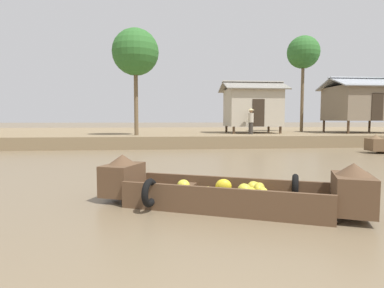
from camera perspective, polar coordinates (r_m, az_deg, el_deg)
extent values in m
plane|color=#726047|center=(11.08, -3.54, -4.20)|extent=(300.00, 300.00, 0.00)
cube|color=#7F6B4C|center=(27.65, -4.93, 1.68)|extent=(160.00, 20.00, 0.70)
cube|color=brown|center=(6.15, 5.89, -10.67)|extent=(3.84, 2.50, 0.12)
cube|color=brown|center=(6.59, 6.82, -7.45)|extent=(3.43, 1.54, 0.37)
cube|color=brown|center=(5.60, 4.81, -9.57)|extent=(3.43, 1.54, 0.37)
cube|color=brown|center=(6.03, 26.56, -7.83)|extent=(0.92, 1.11, 0.62)
cone|color=brown|center=(5.96, 26.69, -3.98)|extent=(0.74, 0.74, 0.20)
cube|color=brown|center=(6.82, -12.16, -6.07)|extent=(0.92, 1.11, 0.62)
cone|color=brown|center=(6.76, -12.22, -2.66)|extent=(0.74, 0.74, 0.20)
cube|color=brown|center=(6.29, -1.23, -7.82)|extent=(0.58, 1.01, 0.05)
torus|color=black|center=(6.59, 17.78, -7.29)|extent=(0.32, 0.52, 0.52)
torus|color=black|center=(5.87, -7.50, -8.56)|extent=(0.32, 0.52, 0.52)
ellipsoid|color=gold|center=(6.02, 11.81, -7.81)|extent=(0.33, 0.39, 0.24)
ellipsoid|color=yellow|center=(5.89, 2.74, -8.37)|extent=(0.34, 0.33, 0.18)
ellipsoid|color=yellow|center=(6.33, 5.87, -7.19)|extent=(0.22, 0.32, 0.21)
ellipsoid|color=gold|center=(6.20, 10.76, -7.54)|extent=(0.32, 0.31, 0.23)
ellipsoid|color=yellow|center=(6.27, -1.52, -7.39)|extent=(0.35, 0.35, 0.24)
ellipsoid|color=yellow|center=(5.70, 12.42, -8.66)|extent=(0.27, 0.30, 0.24)
ellipsoid|color=yellow|center=(6.19, 11.27, -7.78)|extent=(0.25, 0.29, 0.24)
ellipsoid|color=yellow|center=(5.90, 5.60, -7.44)|extent=(0.32, 0.22, 0.26)
ellipsoid|color=yellow|center=(5.71, 9.23, -8.25)|extent=(0.35, 0.35, 0.27)
ellipsoid|color=yellow|center=(6.29, 11.24, -7.61)|extent=(0.27, 0.35, 0.22)
ellipsoid|color=yellow|center=(5.75, 10.02, -8.61)|extent=(0.39, 0.36, 0.24)
cube|color=brown|center=(18.11, 29.69, -0.10)|extent=(0.79, 1.00, 0.59)
cone|color=brown|center=(18.09, 29.74, 1.15)|extent=(0.63, 0.63, 0.20)
cylinder|color=#4C3826|center=(21.45, 7.39, 2.45)|extent=(0.16, 0.16, 0.48)
cylinder|color=#4C3826|center=(22.39, 15.36, 2.41)|extent=(0.16, 0.16, 0.48)
cylinder|color=#4C3826|center=(23.73, 6.10, 2.64)|extent=(0.16, 0.16, 0.48)
cylinder|color=#4C3826|center=(24.58, 13.39, 2.61)|extent=(0.16, 0.16, 0.48)
cube|color=#B2A893|center=(22.99, 10.65, 6.32)|extent=(3.59, 2.74, 2.55)
cube|color=#2D2319|center=(21.65, 11.68, 5.42)|extent=(0.80, 0.04, 1.80)
cube|color=gray|center=(22.44, 11.21, 10.18)|extent=(4.29, 1.87, 0.70)
cube|color=gray|center=(23.74, 10.23, 9.87)|extent=(4.29, 1.87, 0.70)
cylinder|color=#4C3826|center=(23.58, 25.91, 2.68)|extent=(0.16, 0.16, 0.86)
cylinder|color=#4C3826|center=(26.32, 22.29, 2.93)|extent=(0.16, 0.16, 0.86)
cylinder|color=#4C3826|center=(28.24, 28.89, 2.79)|extent=(0.16, 0.16, 0.86)
cube|color=#7A6B56|center=(25.92, 27.66, 6.33)|extent=(4.07, 3.56, 2.39)
cube|color=#2D2319|center=(24.42, 29.98, 5.70)|extent=(0.80, 0.04, 1.80)
cube|color=#9399A0|center=(25.28, 28.91, 9.63)|extent=(4.77, 2.28, 0.84)
cube|color=#9399A0|center=(26.76, 26.71, 9.39)|extent=(4.77, 2.28, 0.84)
cylinder|color=brown|center=(26.79, 18.92, 8.24)|extent=(0.24, 0.24, 5.72)
sphere|color=#2D6628|center=(27.22, 19.10, 15.10)|extent=(2.49, 2.49, 2.49)
cylinder|color=brown|center=(19.65, -9.87, 8.13)|extent=(0.24, 0.24, 4.51)
sphere|color=#2D6628|center=(20.00, -9.98, 15.74)|extent=(2.74, 2.74, 2.74)
cylinder|color=#332D28|center=(21.01, 10.36, 2.75)|extent=(0.28, 0.28, 0.75)
cylinder|color=#B7AD99|center=(21.00, 10.38, 4.59)|extent=(0.34, 0.34, 0.60)
sphere|color=#9E7556|center=(21.00, 10.40, 5.73)|extent=(0.22, 0.22, 0.22)
cone|color=tan|center=(21.01, 10.40, 6.06)|extent=(0.44, 0.44, 0.14)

